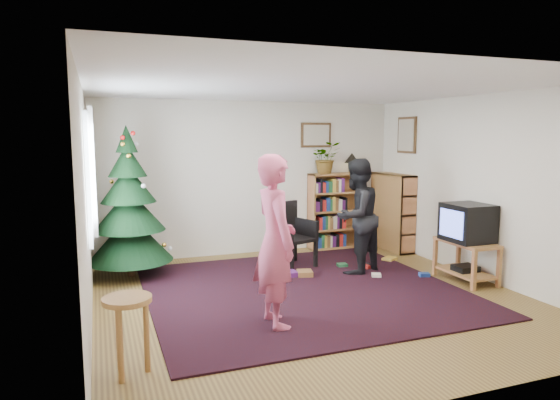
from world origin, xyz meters
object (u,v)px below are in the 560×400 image
object	(u,v)px
tv_stand	(466,258)
crt_tv	(468,223)
bookshelf_right	(392,211)
christmas_tree	(129,214)
table_lamp	(352,159)
potted_plant	(326,158)
picture_right	(407,135)
bookshelf_back	(336,210)
person_standing	(275,241)
picture_back	(316,135)
person_by_chair	(356,216)
armchair	(291,232)
stool	(128,315)

from	to	relation	value
tv_stand	crt_tv	world-z (taller)	crt_tv
bookshelf_right	christmas_tree	bearing A→B (deg)	92.40
bookshelf_right	table_lamp	size ratio (longest dim) A/B	3.77
crt_tv	potted_plant	bearing A→B (deg)	111.32
bookshelf_right	picture_right	bearing A→B (deg)	-138.64
christmas_tree	bookshelf_back	distance (m)	3.52
tv_stand	table_lamp	size ratio (longest dim) A/B	2.41
picture_right	person_standing	xyz separation A→B (m)	(-3.19, -2.42, -1.06)
picture_back	potted_plant	bearing A→B (deg)	-47.37
crt_tv	person_by_chair	xyz separation A→B (m)	(-1.19, 0.87, 0.02)
potted_plant	table_lamp	xyz separation A→B (m)	(0.50, 0.00, -0.04)
person_by_chair	table_lamp	bearing A→B (deg)	-143.17
crt_tv	picture_back	bearing A→B (deg)	112.70
person_standing	picture_right	bearing A→B (deg)	-53.53
tv_stand	armchair	bearing A→B (deg)	141.25
crt_tv	picture_right	bearing A→B (deg)	81.96
bookshelf_right	picture_back	bearing A→B (deg)	64.34
picture_back	table_lamp	distance (m)	0.76
tv_stand	person_by_chair	world-z (taller)	person_by_chair
armchair	table_lamp	size ratio (longest dim) A/B	2.80
crt_tv	stool	distance (m)	4.58
crt_tv	potted_plant	xyz separation A→B (m)	(-0.94, 2.42, 0.77)
christmas_tree	potted_plant	bearing A→B (deg)	10.73
bookshelf_right	table_lamp	bearing A→B (deg)	52.34
picture_back	picture_right	bearing A→B (deg)	-28.69
bookshelf_right	tv_stand	xyz separation A→B (m)	(-0.12, -1.98, -0.34)
stool	tv_stand	bearing A→B (deg)	14.97
potted_plant	person_by_chair	bearing A→B (deg)	-99.11
stool	bookshelf_back	bearing A→B (deg)	44.40
crt_tv	christmas_tree	bearing A→B (deg)	156.86
picture_right	bookshelf_back	world-z (taller)	picture_right
picture_right	table_lamp	size ratio (longest dim) A/B	1.74
picture_right	crt_tv	world-z (taller)	picture_right
person_by_chair	picture_right	bearing A→B (deg)	-173.99
tv_stand	person_by_chair	xyz separation A→B (m)	(-1.19, 0.87, 0.50)
bookshelf_back	table_lamp	xyz separation A→B (m)	(0.30, 0.00, 0.87)
picture_right	potted_plant	world-z (taller)	picture_right
person_standing	potted_plant	xyz separation A→B (m)	(1.99, 3.01, 0.68)
christmas_tree	bookshelf_back	world-z (taller)	christmas_tree
potted_plant	crt_tv	bearing A→B (deg)	-68.68
picture_back	potted_plant	world-z (taller)	picture_back
picture_back	person_by_chair	size ratio (longest dim) A/B	0.34
picture_right	bookshelf_right	bearing A→B (deg)	131.36
tv_stand	person_by_chair	distance (m)	1.56
picture_back	armchair	world-z (taller)	picture_back
potted_plant	picture_right	bearing A→B (deg)	-26.17
crt_tv	tv_stand	bearing A→B (deg)	0.00
christmas_tree	tv_stand	world-z (taller)	christmas_tree
picture_right	person_standing	world-z (taller)	picture_right
person_standing	stool	bearing A→B (deg)	110.86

